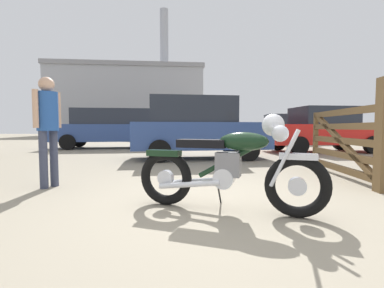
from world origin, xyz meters
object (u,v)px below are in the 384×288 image
object	(u,v)px
white_estate_far	(164,128)
silver_sedan_mid	(322,130)
blue_hatchback_right	(111,127)
red_hatchback_near	(197,127)
pale_sedan_back	(284,129)
timber_gate	(349,139)
vintage_motorcycle	(232,166)
bystander	(48,120)

from	to	relation	value
white_estate_far	silver_sedan_mid	world-z (taller)	white_estate_far
blue_hatchback_right	white_estate_far	distance (m)	7.20
red_hatchback_near	pale_sedan_back	bearing A→B (deg)	46.99
pale_sedan_back	white_estate_far	world-z (taller)	white_estate_far
red_hatchback_near	timber_gate	bearing A→B (deg)	-59.94
blue_hatchback_right	white_estate_far	world-z (taller)	white_estate_far
timber_gate	pale_sedan_back	size ratio (longest dim) A/B	0.58
vintage_motorcycle	pale_sedan_back	bearing A→B (deg)	87.32
timber_gate	blue_hatchback_right	bearing A→B (deg)	44.09
bystander	silver_sedan_mid	xyz separation A→B (m)	(7.54, 5.39, -0.18)
timber_gate	white_estate_far	bearing A→B (deg)	21.70
pale_sedan_back	silver_sedan_mid	size ratio (longest dim) A/B	1.04
bystander	blue_hatchback_right	size ratio (longest dim) A/B	0.35
pale_sedan_back	red_hatchback_near	world-z (taller)	red_hatchback_near
vintage_motorcycle	bystander	distance (m)	2.89
vintage_motorcycle	red_hatchback_near	world-z (taller)	red_hatchback_near
vintage_motorcycle	blue_hatchback_right	distance (m)	10.03
blue_hatchback_right	white_estate_far	xyz separation A→B (m)	(2.21, 6.85, -0.02)
bystander	white_estate_far	distance (m)	15.04
timber_gate	silver_sedan_mid	size ratio (longest dim) A/B	0.60
bystander	red_hatchback_near	size ratio (longest dim) A/B	0.42
blue_hatchback_right	silver_sedan_mid	size ratio (longest dim) A/B	1.13
pale_sedan_back	white_estate_far	xyz separation A→B (m)	(-6.90, 4.42, 0.08)
red_hatchback_near	silver_sedan_mid	xyz separation A→B (m)	(4.90, 1.74, -0.08)
timber_gate	red_hatchback_near	distance (m)	4.17
vintage_motorcycle	white_estate_far	distance (m)	16.37
bystander	white_estate_far	world-z (taller)	white_estate_far
timber_gate	white_estate_far	xyz separation A→B (m)	(-3.48, 14.79, 0.21)
vintage_motorcycle	pale_sedan_back	world-z (taller)	pale_sedan_back
vintage_motorcycle	red_hatchback_near	xyz separation A→B (m)	(0.15, 5.02, 0.43)
timber_gate	blue_hatchback_right	world-z (taller)	blue_hatchback_right
bystander	red_hatchback_near	xyz separation A→B (m)	(2.64, 3.65, -0.10)
red_hatchback_near	vintage_motorcycle	bearing A→B (deg)	-95.02
red_hatchback_near	silver_sedan_mid	bearing A→B (deg)	16.18
timber_gate	white_estate_far	world-z (taller)	white_estate_far
red_hatchback_near	silver_sedan_mid	size ratio (longest dim) A/B	0.94
blue_hatchback_right	white_estate_far	bearing A→B (deg)	-111.31
pale_sedan_back	red_hatchback_near	distance (m)	8.96
bystander	silver_sedan_mid	world-z (taller)	silver_sedan_mid
pale_sedan_back	red_hatchback_near	size ratio (longest dim) A/B	1.10
silver_sedan_mid	timber_gate	bearing A→B (deg)	62.15
timber_gate	silver_sedan_mid	bearing A→B (deg)	-18.12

